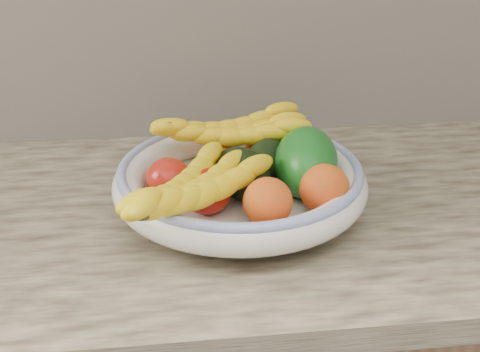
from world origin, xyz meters
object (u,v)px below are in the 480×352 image
fruit_bowl (240,183)px  banana_bunch_front (191,194)px  green_mango (306,162)px  banana_bunch_back (229,135)px

fruit_bowl → banana_bunch_front: 0.13m
fruit_bowl → green_mango: 0.11m
fruit_bowl → banana_bunch_back: bearing=93.4°
fruit_bowl → banana_bunch_front: size_ratio=1.32×
banana_bunch_back → banana_bunch_front: size_ratio=0.91×
green_mango → banana_bunch_back: 0.14m
banana_bunch_back → banana_bunch_front: banana_bunch_back is taller
green_mango → banana_bunch_front: 0.21m
banana_bunch_front → fruit_bowl: bearing=-0.6°
banana_bunch_back → banana_bunch_front: bearing=-115.6°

